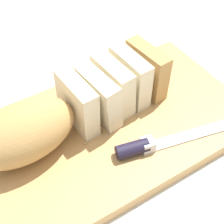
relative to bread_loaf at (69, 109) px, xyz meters
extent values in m
plane|color=silver|center=(0.06, -0.03, -0.07)|extent=(3.00, 3.00, 0.00)
cube|color=tan|center=(0.06, -0.03, -0.06)|extent=(0.49, 0.30, 0.02)
ellipsoid|color=tan|center=(-0.08, 0.00, 0.00)|extent=(0.17, 0.10, 0.09)
cube|color=beige|center=(0.02, 0.00, 0.00)|extent=(0.03, 0.09, 0.09)
cube|color=beige|center=(0.05, 0.00, 0.00)|extent=(0.04, 0.09, 0.09)
cube|color=beige|center=(0.09, 0.01, 0.00)|extent=(0.04, 0.09, 0.09)
cube|color=beige|center=(0.13, 0.01, 0.00)|extent=(0.03, 0.09, 0.09)
cube|color=tan|center=(0.16, 0.01, 0.00)|extent=(0.03, 0.09, 0.09)
cube|color=silver|center=(0.17, -0.13, -0.04)|extent=(0.18, 0.06, 0.00)
cylinder|color=black|center=(0.05, -0.10, -0.03)|extent=(0.06, 0.04, 0.02)
cube|color=silver|center=(0.08, -0.11, -0.03)|extent=(0.02, 0.03, 0.02)
sphere|color=tan|center=(0.00, -0.04, -0.04)|extent=(0.01, 0.01, 0.01)
sphere|color=tan|center=(0.02, -0.01, -0.04)|extent=(0.00, 0.00, 0.00)
sphere|color=tan|center=(0.00, 0.00, -0.04)|extent=(0.01, 0.01, 0.01)
camera|label=1|loc=(-0.15, -0.34, 0.39)|focal=52.82mm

